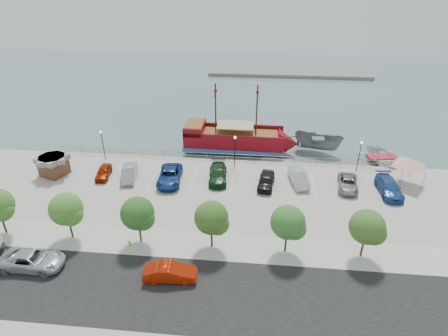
{
  "coord_description": "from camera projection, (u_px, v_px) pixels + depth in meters",
  "views": [
    {
      "loc": [
        2.89,
        -37.65,
        24.2
      ],
      "look_at": [
        -1.0,
        2.0,
        2.0
      ],
      "focal_mm": 30.0,
      "sensor_mm": 36.0,
      "label": 1
    }
  ],
  "objects": [
    {
      "name": "street",
      "position": [
        215.0,
        295.0,
        30.84
      ],
      "size": [
        100.0,
        8.0,
        0.04
      ],
      "primitive_type": "cube",
      "color": "black",
      "rests_on": "land_slab"
    },
    {
      "name": "dock_west",
      "position": [
        135.0,
        156.0,
        54.39
      ],
      "size": [
        7.65,
        4.04,
        0.42
      ],
      "primitive_type": "cube",
      "rotation": [
        0.0,
        0.0,
        0.28
      ],
      "color": "gray",
      "rests_on": "ground"
    },
    {
      "name": "street_sedan",
      "position": [
        170.0,
        272.0,
        32.09
      ],
      "size": [
        4.7,
        1.94,
        1.51
      ],
      "primitive_type": "imported",
      "rotation": [
        0.0,
        0.0,
        1.65
      ],
      "color": "#B21F07",
      "rests_on": "street"
    },
    {
      "name": "canopy_tent",
      "position": [
        410.0,
        158.0,
        44.88
      ],
      "size": [
        5.4,
        5.4,
        3.86
      ],
      "rotation": [
        0.0,
        0.0,
        0.18
      ],
      "color": "slate",
      "rests_on": "land_slab"
    },
    {
      "name": "lamp_post_right",
      "position": [
        360.0,
        151.0,
        47.61
      ],
      "size": [
        0.36,
        0.36,
        4.28
      ],
      "color": "black",
      "rests_on": "land_slab"
    },
    {
      "name": "tree_f",
      "position": [
        369.0,
        228.0,
        33.27
      ],
      "size": [
        3.3,
        3.2,
        5.0
      ],
      "color": "#473321",
      "rests_on": "sidewalk"
    },
    {
      "name": "parked_car_f",
      "position": [
        299.0,
        178.0,
        45.98
      ],
      "size": [
        2.54,
        5.04,
        1.58
      ],
      "primitive_type": "imported",
      "rotation": [
        0.0,
        0.0,
        0.19
      ],
      "color": "beige",
      "rests_on": "land_slab"
    },
    {
      "name": "far_shore",
      "position": [
        289.0,
        75.0,
        92.01
      ],
      "size": [
        40.0,
        3.0,
        0.8
      ],
      "primitive_type": "cube",
      "color": "gray",
      "rests_on": "ground"
    },
    {
      "name": "tree_c",
      "position": [
        139.0,
        215.0,
        35.06
      ],
      "size": [
        3.3,
        3.2,
        5.0
      ],
      "color": "#473321",
      "rests_on": "sidewalk"
    },
    {
      "name": "shed",
      "position": [
        53.0,
        165.0,
        47.63
      ],
      "size": [
        4.01,
        4.01,
        2.57
      ],
      "rotation": [
        0.0,
        0.0,
        -0.35
      ],
      "color": "brown",
      "rests_on": "land_slab"
    },
    {
      "name": "ground",
      "position": [
        231.0,
        198.0,
        45.24
      ],
      "size": [
        160.0,
        160.0,
        0.0
      ],
      "primitive_type": "plane",
      "color": "slate"
    },
    {
      "name": "seawall_railing",
      "position": [
        235.0,
        157.0,
        51.28
      ],
      "size": [
        50.0,
        0.06,
        1.0
      ],
      "color": "slate",
      "rests_on": "land_slab"
    },
    {
      "name": "patrol_boat",
      "position": [
        318.0,
        144.0,
        55.43
      ],
      "size": [
        7.61,
        4.84,
        2.76
      ],
      "primitive_type": "imported",
      "rotation": [
        0.0,
        0.0,
        1.24
      ],
      "color": "slate",
      "rests_on": "ground"
    },
    {
      "name": "tree_b",
      "position": [
        67.0,
        210.0,
        35.66
      ],
      "size": [
        3.3,
        3.2,
        5.0
      ],
      "color": "#473321",
      "rests_on": "sidewalk"
    },
    {
      "name": "dock_mid",
      "position": [
        284.0,
        163.0,
        52.56
      ],
      "size": [
        6.94,
        3.72,
        0.38
      ],
      "primitive_type": "cube",
      "rotation": [
        0.0,
        0.0,
        -0.29
      ],
      "color": "gray",
      "rests_on": "ground"
    },
    {
      "name": "fire_hydrant",
      "position": [
        130.0,
        243.0,
        35.95
      ],
      "size": [
        0.23,
        0.23,
        0.67
      ],
      "rotation": [
        0.0,
        0.0,
        0.37
      ],
      "color": "#C4B605",
      "rests_on": "sidewalk"
    },
    {
      "name": "parked_car_c",
      "position": [
        170.0,
        176.0,
        46.28
      ],
      "size": [
        3.24,
        6.12,
        1.64
      ],
      "primitive_type": "imported",
      "rotation": [
        0.0,
        0.0,
        0.09
      ],
      "color": "navy",
      "rests_on": "land_slab"
    },
    {
      "name": "speedboat",
      "position": [
        382.0,
        159.0,
        52.44
      ],
      "size": [
        6.34,
        7.99,
        1.49
      ],
      "primitive_type": "imported",
      "rotation": [
        0.0,
        0.0,
        0.18
      ],
      "color": "silver",
      "rests_on": "ground"
    },
    {
      "name": "tree_d",
      "position": [
        213.0,
        219.0,
        34.47
      ],
      "size": [
        3.3,
        3.2,
        5.0
      ],
      "color": "#473321",
      "rests_on": "sidewalk"
    },
    {
      "name": "parked_car_g",
      "position": [
        348.0,
        184.0,
        44.98
      ],
      "size": [
        2.89,
        5.11,
        1.35
      ],
      "primitive_type": "imported",
      "rotation": [
        0.0,
        0.0,
        -0.14
      ],
      "color": "gray",
      "rests_on": "land_slab"
    },
    {
      "name": "tree_e",
      "position": [
        289.0,
        224.0,
        33.87
      ],
      "size": [
        3.3,
        3.2,
        5.0
      ],
      "color": "#473321",
      "rests_on": "sidewalk"
    },
    {
      "name": "parked_car_h",
      "position": [
        389.0,
        187.0,
        44.01
      ],
      "size": [
        2.47,
        5.61,
        1.6
      ],
      "primitive_type": "imported",
      "rotation": [
        0.0,
        0.0,
        0.04
      ],
      "color": "#26488E",
      "rests_on": "land_slab"
    },
    {
      "name": "sidewalk",
      "position": [
        222.0,
        247.0,
        36.06
      ],
      "size": [
        100.0,
        4.0,
        0.05
      ],
      "primitive_type": "cube",
      "color": "beige",
      "rests_on": "land_slab"
    },
    {
      "name": "parked_car_b",
      "position": [
        129.0,
        173.0,
        47.01
      ],
      "size": [
        2.45,
        4.92,
        1.55
      ],
      "primitive_type": "imported",
      "rotation": [
        0.0,
        0.0,
        0.18
      ],
      "color": "#989BA8",
      "rests_on": "land_slab"
    },
    {
      "name": "parked_car_e",
      "position": [
        266.0,
        181.0,
        45.39
      ],
      "size": [
        2.36,
        4.76,
        1.56
      ],
      "primitive_type": "imported",
      "rotation": [
        0.0,
        0.0,
        -0.12
      ],
      "color": "black",
      "rests_on": "land_slab"
    },
    {
      "name": "lamp_post_mid",
      "position": [
        235.0,
        145.0,
        48.98
      ],
      "size": [
        0.36,
        0.36,
        4.28
      ],
      "color": "black",
      "rests_on": "land_slab"
    },
    {
      "name": "parked_car_d",
      "position": [
        218.0,
        174.0,
        46.72
      ],
      "size": [
        2.69,
        5.64,
        1.59
      ],
      "primitive_type": "imported",
      "rotation": [
        0.0,
        0.0,
        0.09
      ],
      "color": "#16381B",
      "rests_on": "land_slab"
    },
    {
      "name": "parked_car_a",
      "position": [
        103.0,
        172.0,
        47.42
      ],
      "size": [
        2.03,
        4.05,
        1.32
      ],
      "primitive_type": "imported",
      "rotation": [
        0.0,
        0.0,
        0.12
      ],
      "color": "#952002",
      "rests_on": "land_slab"
    },
    {
      "name": "street_van",
      "position": [
        32.0,
        260.0,
        33.36
      ],
      "size": [
        5.69,
        2.63,
        1.58
      ],
      "primitive_type": "imported",
      "rotation": [
        0.0,
        0.0,
        1.57
      ],
      "color": "#A3A9B1",
      "rests_on": "street"
    },
    {
      "name": "lamp_post_left",
      "position": [
        102.0,
        140.0,
        50.51
      ],
      "size": [
        0.36,
        0.36,
        4.28
      ],
      "color": "black",
      "rests_on": "land_slab"
    },
    {
      "name": "dock_east",
      "position": [
        351.0,
        166.0,
        51.78
      ],
      "size": [
        7.12,
        3.13,
        0.39
      ],
      "primitive_type": "cube",
      "rotation": [
        0.0,
        0.0,
        0.17
      ],
      "color": "slate",
      "rests_on": "ground"
    },
    {
      "name": "pirate_ship",
      "position": [
        242.0,
        141.0,
        55.35
      ],
      "size": [
        17.12,
        5.06,
        10.75
      ],
      "rotation": [
        0.0,
        0.0,
        -0.02
      ],
      "color": "maroon",
      "rests_on": "ground"
    }
  ]
}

